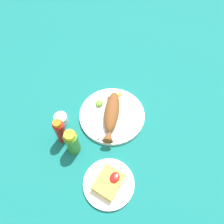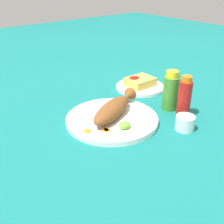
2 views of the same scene
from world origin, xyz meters
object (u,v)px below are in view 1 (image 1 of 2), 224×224
at_px(hot_sauce_bottle_green, 72,142).
at_px(fried_fish, 112,114).
at_px(main_plate, 112,115).
at_px(fork_near, 109,129).
at_px(fork_far, 100,125).
at_px(hot_sauce_bottle_red, 61,131).
at_px(salt_cup, 61,120).
at_px(side_plate_fries, 109,184).

bearing_deg(hot_sauce_bottle_green, fried_fish, -15.89).
height_order(main_plate, fork_near, fork_near).
xyz_separation_m(main_plate, fork_far, (-0.08, 0.02, 0.01)).
xyz_separation_m(fork_near, fork_far, (-0.00, 0.05, 0.00)).
height_order(fried_fish, hot_sauce_bottle_red, hot_sauce_bottle_red).
bearing_deg(main_plate, salt_cup, 128.85).
height_order(main_plate, fried_fish, fried_fish).
xyz_separation_m(fork_far, side_plate_fries, (-0.21, -0.18, -0.01)).
distance_m(fork_far, hot_sauce_bottle_green, 0.17).
distance_m(fork_far, salt_cup, 0.19).
relative_size(fried_fish, salt_cup, 4.25).
distance_m(fork_far, hot_sauce_bottle_red, 0.19).
bearing_deg(fork_near, salt_cup, -65.07).
relative_size(fried_fish, hot_sauce_bottle_red, 1.75).
bearing_deg(hot_sauce_bottle_red, main_plate, -30.37).
xyz_separation_m(main_plate, hot_sauce_bottle_red, (-0.22, 0.13, 0.06)).
distance_m(main_plate, fork_far, 0.08).
xyz_separation_m(fork_near, hot_sauce_bottle_red, (-0.15, 0.16, 0.05)).
relative_size(fried_fish, hot_sauce_bottle_green, 1.80).
bearing_deg(fried_fish, side_plate_fries, -175.06).
bearing_deg(salt_cup, hot_sauce_bottle_red, -137.24).
relative_size(main_plate, hot_sauce_bottle_green, 2.13).
distance_m(fried_fish, fork_near, 0.07).
height_order(fork_near, fork_far, same).
bearing_deg(fried_fish, fork_far, 135.42).
bearing_deg(hot_sauce_bottle_red, fork_far, -38.59).
xyz_separation_m(hot_sauce_bottle_red, hot_sauce_bottle_green, (-0.01, -0.07, -0.00)).
bearing_deg(fork_far, hot_sauce_bottle_green, -34.58).
height_order(fried_fish, side_plate_fries, fried_fish).
relative_size(fried_fish, side_plate_fries, 1.27).
height_order(fork_far, hot_sauce_bottle_red, hot_sauce_bottle_red).
height_order(fried_fish, fork_near, fried_fish).
bearing_deg(salt_cup, side_plate_fries, -110.97).
distance_m(fork_near, hot_sauce_bottle_green, 0.19).
height_order(main_plate, hot_sauce_bottle_green, hot_sauce_bottle_green).
bearing_deg(fried_fish, fork_near, 176.58).
distance_m(fork_near, fork_far, 0.05).
relative_size(fork_near, side_plate_fries, 0.87).
height_order(main_plate, salt_cup, salt_cup).
xyz_separation_m(salt_cup, side_plate_fries, (-0.14, -0.35, -0.01)).
distance_m(fork_near, salt_cup, 0.24).
bearing_deg(fork_far, hot_sauce_bottle_red, -59.23).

